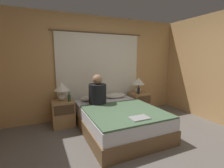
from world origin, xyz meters
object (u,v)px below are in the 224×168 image
object	(u,v)px
lamp_right	(138,82)
lamp_left	(62,88)
nightstand_right	(139,103)
pillow_left	(92,98)
person_left_in_bed	(97,93)
nightstand_left	(63,113)
laptop_on_bed	(139,118)
beer_bottle_on_right_stand	(139,91)
bed	(118,119)
pillow_right	(115,95)
beer_bottle_on_left_stand	(69,98)

from	to	relation	value
lamp_right	lamp_left	bearing A→B (deg)	180.00
nightstand_right	pillow_left	bearing A→B (deg)	177.25
lamp_left	nightstand_right	bearing A→B (deg)	-1.69
lamp_left	person_left_in_bed	xyz separation A→B (m)	(0.70, -0.37, -0.09)
nightstand_left	laptop_on_bed	distance (m)	1.79
beer_bottle_on_right_stand	laptop_on_bed	bearing A→B (deg)	-122.81
bed	beer_bottle_on_right_stand	world-z (taller)	beer_bottle_on_right_stand
laptop_on_bed	bed	bearing A→B (deg)	92.65
lamp_left	laptop_on_bed	size ratio (longest dim) A/B	1.24
bed	lamp_left	world-z (taller)	lamp_left
bed	lamp_right	xyz separation A→B (m)	(0.99, 0.78, 0.60)
person_left_in_bed	pillow_right	bearing A→B (deg)	31.53
pillow_right	beer_bottle_on_left_stand	size ratio (longest dim) A/B	2.63
lamp_right	beer_bottle_on_right_stand	bearing A→B (deg)	-119.46
lamp_left	beer_bottle_on_left_stand	size ratio (longest dim) A/B	1.92
nightstand_right	pillow_right	size ratio (longest dim) A/B	1.04
bed	person_left_in_bed	bearing A→B (deg)	125.64
nightstand_right	laptop_on_bed	xyz separation A→B (m)	(-0.96, -1.45, 0.24)
laptop_on_bed	beer_bottle_on_right_stand	bearing A→B (deg)	57.19
pillow_right	laptop_on_bed	world-z (taller)	pillow_right
beer_bottle_on_right_stand	pillow_right	bearing A→B (deg)	163.92
lamp_left	pillow_right	xyz separation A→B (m)	(1.31, 0.00, -0.30)
nightstand_right	beer_bottle_on_right_stand	world-z (taller)	beer_bottle_on_right_stand
pillow_left	person_left_in_bed	size ratio (longest dim) A/B	0.83
nightstand_left	bed	bearing A→B (deg)	-35.97
laptop_on_bed	pillow_right	bearing A→B (deg)	79.40
beer_bottle_on_left_stand	pillow_left	bearing A→B (deg)	17.09
lamp_right	bed	bearing A→B (deg)	-141.88
nightstand_right	lamp_right	world-z (taller)	lamp_right
beer_bottle_on_right_stand	nightstand_left	bearing A→B (deg)	176.82
bed	pillow_left	distance (m)	0.90
person_left_in_bed	pillow_left	bearing A→B (deg)	93.58
lamp_left	lamp_right	world-z (taller)	same
nightstand_left	nightstand_right	world-z (taller)	same
lamp_right	laptop_on_bed	xyz separation A→B (m)	(-0.96, -1.51, -0.32)
bed	nightstand_left	size ratio (longest dim) A/B	3.45
person_left_in_bed	lamp_left	bearing A→B (deg)	152.12
lamp_right	beer_bottle_on_left_stand	distance (m)	1.87
pillow_right	person_left_in_bed	xyz separation A→B (m)	(-0.61, -0.37, 0.20)
nightstand_right	nightstand_left	bearing A→B (deg)	180.00
nightstand_left	pillow_right	bearing A→B (deg)	2.75
laptop_on_bed	lamp_right	bearing A→B (deg)	57.55
beer_bottle_on_right_stand	nightstand_right	bearing A→B (deg)	48.69
bed	lamp_right	world-z (taller)	lamp_right
nightstand_left	beer_bottle_on_left_stand	world-z (taller)	beer_bottle_on_left_stand
lamp_right	pillow_left	xyz separation A→B (m)	(-1.31, 0.00, -0.30)
bed	pillow_right	size ratio (longest dim) A/B	3.58
beer_bottle_on_left_stand	pillow_right	bearing A→B (deg)	8.11
nightstand_left	lamp_right	xyz separation A→B (m)	(1.98, 0.06, 0.56)
person_left_in_bed	beer_bottle_on_right_stand	xyz separation A→B (m)	(1.19, 0.21, -0.10)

